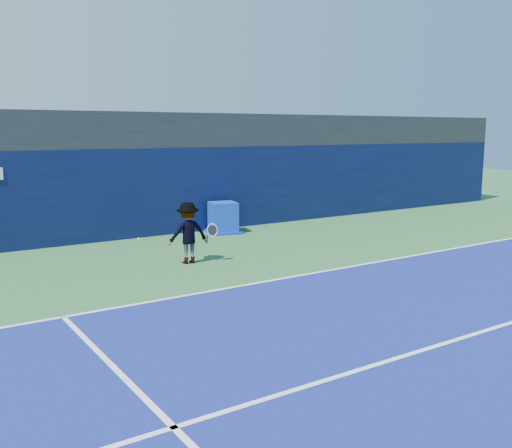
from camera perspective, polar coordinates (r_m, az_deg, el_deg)
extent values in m
plane|color=#2C6233|center=(11.66, 10.34, -8.79)|extent=(80.00, 80.00, 0.00)
cube|color=white|center=(13.88, 1.74, -5.64)|extent=(24.00, 0.10, 0.01)
cube|color=white|center=(10.40, 18.11, -11.35)|extent=(24.00, 0.10, 0.01)
cube|color=black|center=(20.94, -11.87, 9.18)|extent=(36.00, 3.00, 1.20)
cube|color=#0A1138|center=(20.12, -10.62, 3.23)|extent=(36.00, 1.00, 3.00)
cube|color=#0D30BA|center=(20.20, -3.32, 0.66)|extent=(1.10, 1.10, 1.09)
cube|color=#0B259F|center=(20.28, -3.30, -0.76)|extent=(1.38, 1.38, 0.07)
imported|color=white|center=(15.61, -6.81, -0.89)|extent=(1.15, 0.75, 1.68)
cylinder|color=black|center=(15.63, -4.91, -1.54)|extent=(0.08, 0.15, 0.26)
torus|color=silver|center=(15.61, -4.39, -0.62)|extent=(0.31, 0.17, 0.30)
cylinder|color=black|center=(15.61, -4.39, -0.62)|extent=(0.26, 0.13, 0.25)
sphere|color=#EDF41B|center=(14.68, -11.67, -1.47)|extent=(0.06, 0.06, 0.06)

